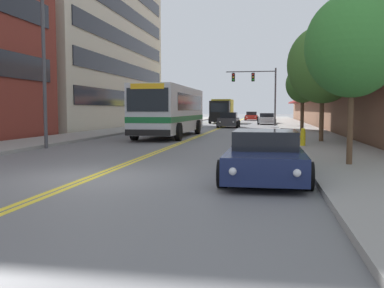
{
  "coord_description": "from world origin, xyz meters",
  "views": [
    {
      "loc": [
        4.4,
        -10.23,
        1.72
      ],
      "look_at": [
        -0.57,
        17.92,
        -0.58
      ],
      "focal_mm": 40.0,
      "sensor_mm": 36.0,
      "label": 1
    }
  ],
  "objects_px": {
    "car_white_parked_left_mid": "(167,122)",
    "car_red_moving_lead": "(252,116)",
    "traffic_signal_mast": "(258,85)",
    "fire_hydrant": "(303,137)",
    "street_tree_right_far": "(303,85)",
    "street_tree_right_near": "(352,46)",
    "car_navy_parked_right_foreground": "(265,156)",
    "street_lamp_left_near": "(49,37)",
    "car_dark_grey_moving_second": "(229,120)",
    "car_silver_parked_right_mid": "(267,119)",
    "city_bus": "(171,109)",
    "box_truck": "(222,111)",
    "street_tree_right_mid": "(323,65)"
  },
  "relations": [
    {
      "from": "car_white_parked_left_mid",
      "to": "car_red_moving_lead",
      "type": "bearing_deg",
      "value": 78.87
    },
    {
      "from": "traffic_signal_mast",
      "to": "fire_hydrant",
      "type": "xyz_separation_m",
      "value": [
        2.6,
        -27.79,
        -3.86
      ]
    },
    {
      "from": "car_red_moving_lead",
      "to": "street_tree_right_far",
      "type": "bearing_deg",
      "value": -81.79
    },
    {
      "from": "traffic_signal_mast",
      "to": "street_tree_right_near",
      "type": "bearing_deg",
      "value": -84.29
    },
    {
      "from": "car_navy_parked_right_foreground",
      "to": "street_lamp_left_near",
      "type": "bearing_deg",
      "value": 143.94
    },
    {
      "from": "car_white_parked_left_mid",
      "to": "street_tree_right_near",
      "type": "xyz_separation_m",
      "value": [
        11.18,
        -24.18,
        2.88
      ]
    },
    {
      "from": "car_red_moving_lead",
      "to": "fire_hydrant",
      "type": "relative_size",
      "value": 5.57
    },
    {
      "from": "car_dark_grey_moving_second",
      "to": "street_lamp_left_near",
      "type": "height_order",
      "value": "street_lamp_left_near"
    },
    {
      "from": "street_tree_right_near",
      "to": "fire_hydrant",
      "type": "distance_m",
      "value": 7.05
    },
    {
      "from": "car_white_parked_left_mid",
      "to": "car_navy_parked_right_foreground",
      "type": "xyz_separation_m",
      "value": [
        8.77,
        -26.45,
        -0.09
      ]
    },
    {
      "from": "car_red_moving_lead",
      "to": "car_dark_grey_moving_second",
      "type": "height_order",
      "value": "car_dark_grey_moving_second"
    },
    {
      "from": "car_navy_parked_right_foreground",
      "to": "car_silver_parked_right_mid",
      "type": "bearing_deg",
      "value": 90.05
    },
    {
      "from": "city_bus",
      "to": "car_white_parked_left_mid",
      "type": "bearing_deg",
      "value": 104.75
    },
    {
      "from": "car_red_moving_lead",
      "to": "box_truck",
      "type": "bearing_deg",
      "value": -102.49
    },
    {
      "from": "car_red_moving_lead",
      "to": "street_tree_right_mid",
      "type": "bearing_deg",
      "value": -83.71
    },
    {
      "from": "street_tree_right_near",
      "to": "fire_hydrant",
      "type": "xyz_separation_m",
      "value": [
        -0.82,
        6.32,
        -3.01
      ]
    },
    {
      "from": "street_tree_right_near",
      "to": "box_truck",
      "type": "bearing_deg",
      "value": 101.02
    },
    {
      "from": "car_navy_parked_right_foreground",
      "to": "traffic_signal_mast",
      "type": "relative_size",
      "value": 0.72
    },
    {
      "from": "car_dark_grey_moving_second",
      "to": "car_red_moving_lead",
      "type": "bearing_deg",
      "value": 87.52
    },
    {
      "from": "car_red_moving_lead",
      "to": "street_lamp_left_near",
      "type": "xyz_separation_m",
      "value": [
        -6.93,
        -51.66,
        4.24
      ]
    },
    {
      "from": "city_bus",
      "to": "car_dark_grey_moving_second",
      "type": "xyz_separation_m",
      "value": [
        2.4,
        14.73,
        -1.09
      ]
    },
    {
      "from": "car_red_moving_lead",
      "to": "box_truck",
      "type": "distance_m",
      "value": 14.99
    },
    {
      "from": "car_silver_parked_right_mid",
      "to": "car_white_parked_left_mid",
      "type": "bearing_deg",
      "value": -121.85
    },
    {
      "from": "street_tree_right_near",
      "to": "street_tree_right_far",
      "type": "xyz_separation_m",
      "value": [
        0.25,
        20.71,
        0.09
      ]
    },
    {
      "from": "box_truck",
      "to": "street_tree_right_near",
      "type": "xyz_separation_m",
      "value": [
        8.11,
        -41.63,
        1.95
      ]
    },
    {
      "from": "car_red_moving_lead",
      "to": "street_tree_right_far",
      "type": "height_order",
      "value": "street_tree_right_far"
    },
    {
      "from": "car_white_parked_left_mid",
      "to": "street_tree_right_mid",
      "type": "relative_size",
      "value": 0.76
    },
    {
      "from": "city_bus",
      "to": "car_red_moving_lead",
      "type": "relative_size",
      "value": 2.49
    },
    {
      "from": "car_dark_grey_moving_second",
      "to": "city_bus",
      "type": "bearing_deg",
      "value": -99.25
    },
    {
      "from": "city_bus",
      "to": "car_red_moving_lead",
      "type": "height_order",
      "value": "city_bus"
    },
    {
      "from": "street_lamp_left_near",
      "to": "street_tree_right_near",
      "type": "bearing_deg",
      "value": -21.17
    },
    {
      "from": "car_silver_parked_right_mid",
      "to": "street_lamp_left_near",
      "type": "relative_size",
      "value": 0.54
    },
    {
      "from": "car_navy_parked_right_foreground",
      "to": "traffic_signal_mast",
      "type": "xyz_separation_m",
      "value": [
        -1.01,
        36.37,
        3.82
      ]
    },
    {
      "from": "car_dark_grey_moving_second",
      "to": "fire_hydrant",
      "type": "bearing_deg",
      "value": -76.75
    },
    {
      "from": "car_red_moving_lead",
      "to": "street_lamp_left_near",
      "type": "distance_m",
      "value": 52.3
    },
    {
      "from": "box_truck",
      "to": "city_bus",
      "type": "bearing_deg",
      "value": -90.74
    },
    {
      "from": "car_red_moving_lead",
      "to": "street_tree_right_near",
      "type": "bearing_deg",
      "value": -85.05
    },
    {
      "from": "fire_hydrant",
      "to": "city_bus",
      "type": "bearing_deg",
      "value": 135.3
    },
    {
      "from": "city_bus",
      "to": "fire_hydrant",
      "type": "height_order",
      "value": "city_bus"
    },
    {
      "from": "box_truck",
      "to": "street_lamp_left_near",
      "type": "distance_m",
      "value": 37.39
    },
    {
      "from": "city_bus",
      "to": "box_truck",
      "type": "distance_m",
      "value": 27.74
    },
    {
      "from": "car_red_moving_lead",
      "to": "car_dark_grey_moving_second",
      "type": "distance_m",
      "value": 27.64
    },
    {
      "from": "car_silver_parked_right_mid",
      "to": "street_tree_right_near",
      "type": "height_order",
      "value": "street_tree_right_near"
    },
    {
      "from": "traffic_signal_mast",
      "to": "street_tree_right_near",
      "type": "height_order",
      "value": "traffic_signal_mast"
    },
    {
      "from": "street_lamp_left_near",
      "to": "car_silver_parked_right_mid",
      "type": "bearing_deg",
      "value": 74.47
    },
    {
      "from": "car_silver_parked_right_mid",
      "to": "street_tree_right_far",
      "type": "relative_size",
      "value": 0.91
    },
    {
      "from": "fire_hydrant",
      "to": "traffic_signal_mast",
      "type": "bearing_deg",
      "value": 95.34
    },
    {
      "from": "city_bus",
      "to": "fire_hydrant",
      "type": "distance_m",
      "value": 10.83
    },
    {
      "from": "car_navy_parked_right_foreground",
      "to": "box_truck",
      "type": "height_order",
      "value": "box_truck"
    },
    {
      "from": "car_dark_grey_moving_second",
      "to": "traffic_signal_mast",
      "type": "height_order",
      "value": "traffic_signal_mast"
    }
  ]
}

